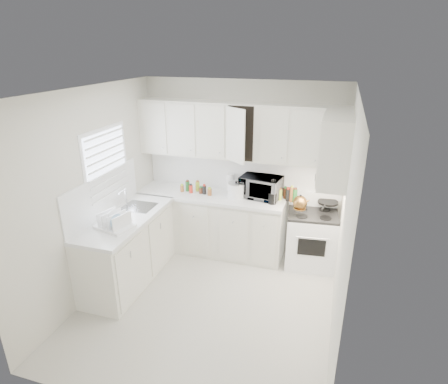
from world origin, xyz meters
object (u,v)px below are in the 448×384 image
at_px(tea_kettle, 300,202).
at_px(microwave, 261,185).
at_px(rice_cooker, 236,189).
at_px(stove, 311,232).
at_px(utensil_crock, 273,191).
at_px(dish_rack, 114,219).

bearing_deg(tea_kettle, microwave, 163.36).
bearing_deg(microwave, tea_kettle, -13.30).
bearing_deg(tea_kettle, rice_cooker, 177.36).
bearing_deg(stove, utensil_crock, -176.23).
height_order(microwave, dish_rack, microwave).
distance_m(microwave, rice_cooker, 0.37).
height_order(stove, microwave, microwave).
xyz_separation_m(tea_kettle, utensil_crock, (-0.39, 0.06, 0.09)).
relative_size(tea_kettle, dish_rack, 0.56).
xyz_separation_m(utensil_crock, dish_rack, (-1.71, -1.31, -0.07)).
bearing_deg(tea_kettle, utensil_crock, 177.50).
relative_size(microwave, rice_cooker, 2.27).
bearing_deg(stove, tea_kettle, -144.63).
distance_m(tea_kettle, rice_cooker, 0.95).
bearing_deg(utensil_crock, stove, 10.03).
bearing_deg(dish_rack, rice_cooker, 64.83).
distance_m(tea_kettle, microwave, 0.66).
bearing_deg(rice_cooker, microwave, 13.03).
bearing_deg(utensil_crock, rice_cooker, 171.25).
relative_size(tea_kettle, rice_cooker, 0.95).
relative_size(microwave, dish_rack, 1.33).
distance_m(tea_kettle, utensil_crock, 0.41).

